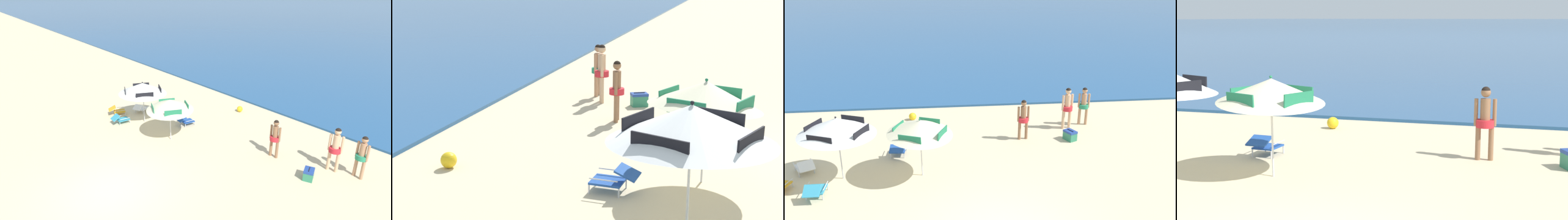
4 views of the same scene
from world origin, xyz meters
The scene contains 8 objects.
beach_umbrella_striped_main centered at (-4.67, 3.80, 1.87)m, with size 3.03×3.01×2.21m.
beach_umbrella_striped_second centered at (-2.06, 3.75, 1.74)m, with size 3.07×3.07×2.08m.
lounge_chair_under_umbrella centered at (-2.99, 5.27, 0.28)m, with size 0.62×0.92×0.51m.
person_standing_near_shore centered at (3.98, 7.23, 1.04)m, with size 0.52×0.44×1.80m.
person_standing_beside centered at (1.89, 6.30, 0.96)m, with size 0.49×0.41×1.66m.
person_wading_in centered at (4.82, 7.57, 0.98)m, with size 0.50×0.41×1.69m.
cooler_box centered at (3.77, 6.01, 0.20)m, with size 0.53×0.60×0.43m.
beach_ball centered at (-2.63, 8.87, 0.17)m, with size 0.34×0.34×0.34m, color yellow.
Camera 2 is at (-12.31, 3.24, 3.96)m, focal length 50.65 mm.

